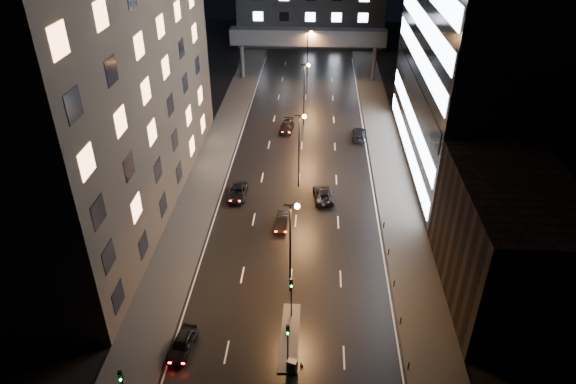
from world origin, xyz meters
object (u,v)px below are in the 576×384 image
at_px(car_away_a, 182,343).
at_px(utility_cabinet, 292,366).
at_px(car_away_b, 282,222).
at_px(car_away_d, 287,127).
at_px(car_away_c, 237,192).
at_px(car_toward_b, 359,134).
at_px(car_toward_a, 323,194).

relative_size(car_away_a, utility_cabinet, 3.66).
xyz_separation_m(car_away_b, car_away_d, (-1.05, 26.35, 0.05)).
relative_size(car_away_c, car_away_d, 1.01).
distance_m(car_away_a, car_away_c, 24.85).
xyz_separation_m(car_away_c, car_away_d, (5.01, 20.27, 0.02)).
bearing_deg(car_toward_b, car_away_d, -4.94).
bearing_deg(car_toward_b, utility_cabinet, 85.07).
height_order(car_away_c, car_toward_a, car_toward_a).
height_order(car_away_b, utility_cabinet, car_away_b).
distance_m(car_away_a, utility_cabinet, 9.65).
bearing_deg(car_away_d, car_away_a, -91.73).
height_order(car_away_a, car_toward_a, car_away_a).
distance_m(car_toward_b, utility_cabinet, 45.54).
height_order(car_away_a, car_away_b, car_away_a).
height_order(car_away_c, car_away_d, car_away_d).
distance_m(car_toward_a, utility_cabinet, 26.89).
xyz_separation_m(car_away_c, utility_cabinet, (8.32, -26.61, 0.04)).
bearing_deg(car_toward_b, car_away_c, 53.27).
distance_m(car_away_d, car_toward_a, 20.93).
height_order(car_away_d, utility_cabinet, car_away_d).
bearing_deg(car_away_c, utility_cabinet, -73.17).
xyz_separation_m(car_toward_a, utility_cabinet, (-2.52, -26.78, 0.04)).
bearing_deg(car_toward_b, car_away_b, 72.23).
distance_m(car_away_a, car_away_d, 45.50).
relative_size(car_away_d, utility_cabinet, 4.23).
bearing_deg(utility_cabinet, car_toward_b, 98.16).
bearing_deg(utility_cabinet, car_away_b, 114.66).
distance_m(car_away_d, car_toward_b, 11.59).
distance_m(car_away_c, utility_cabinet, 27.88).
bearing_deg(car_away_b, utility_cabinet, -80.47).
distance_m(car_away_a, car_toward_a, 27.71).
bearing_deg(utility_cabinet, car_away_d, 112.43).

